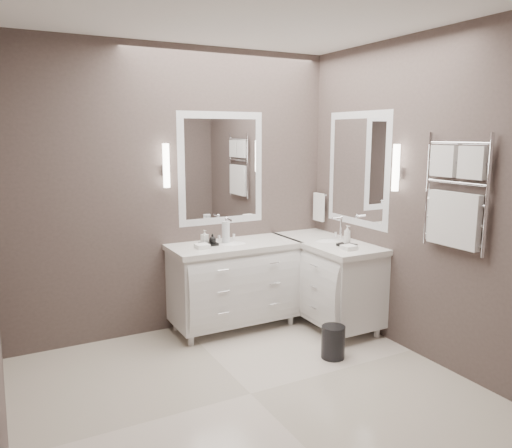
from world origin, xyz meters
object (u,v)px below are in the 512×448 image
vanity_right (327,276)px  waste_bin (333,342)px  vanity_back (234,280)px  towel_ladder (455,200)px

vanity_right → waste_bin: (-0.43, -0.69, -0.34)m
vanity_back → towel_ladder: 2.16m
towel_ladder → waste_bin: 1.54m
vanity_back → waste_bin: bearing=-66.1°
vanity_back → waste_bin: size_ratio=4.42×
towel_ladder → vanity_back: bearing=124.1°
vanity_right → waste_bin: size_ratio=4.42×
vanity_right → waste_bin: bearing=-121.6°
vanity_back → vanity_right: (0.88, -0.33, 0.00)m
towel_ladder → waste_bin: towel_ladder is taller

